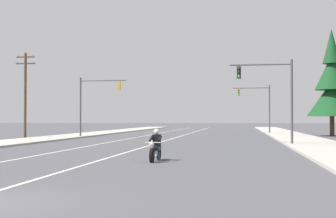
{
  "coord_description": "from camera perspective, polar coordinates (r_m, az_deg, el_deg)",
  "views": [
    {
      "loc": [
        6.11,
        -10.17,
        1.93
      ],
      "look_at": [
        0.94,
        24.86,
        2.63
      ],
      "focal_mm": 51.65,
      "sensor_mm": 36.0,
      "label": 1
    }
  ],
  "objects": [
    {
      "name": "lane_stripe_center",
      "position": [
        55.57,
        1.81,
        -3.12
      ],
      "size": [
        0.16,
        100.0,
        0.01
      ],
      "primitive_type": "cube",
      "color": "beige",
      "rests_on": "ground"
    },
    {
      "name": "traffic_signal_near_right",
      "position": [
        35.76,
        12.37,
        2.33
      ],
      "size": [
        4.52,
        0.4,
        6.2
      ],
      "color": "#47474C",
      "rests_on": "ground"
    },
    {
      "name": "sidewalk_kerb_left",
      "position": [
        53.23,
        -11.03,
        -3.12
      ],
      "size": [
        4.4,
        110.0,
        0.14
      ],
      "primitive_type": "cube",
      "color": "#ADA89E",
      "rests_on": "ground"
    },
    {
      "name": "lane_stripe_left",
      "position": [
        56.18,
        -2.32,
        -3.1
      ],
      "size": [
        0.16,
        100.0,
        0.01
      ],
      "primitive_type": "cube",
      "color": "beige",
      "rests_on": "ground"
    },
    {
      "name": "sidewalk_kerb_right",
      "position": [
        50.5,
        14.63,
        -3.21
      ],
      "size": [
        4.4,
        110.0,
        0.14
      ],
      "primitive_type": "cube",
      "color": "#ADA89E",
      "rests_on": "ground"
    },
    {
      "name": "traffic_signal_mid_right",
      "position": [
        62.6,
        10.68,
        0.85
      ],
      "size": [
        4.65,
        0.42,
        6.2
      ],
      "color": "#47474C",
      "rests_on": "ground"
    },
    {
      "name": "conifer_tree_right_verge_far",
      "position": [
        56.09,
        18.76,
        2.5
      ],
      "size": [
        5.38,
        5.38,
        11.85
      ],
      "color": "#423023",
      "rests_on": "ground"
    },
    {
      "name": "traffic_signal_near_left",
      "position": [
        50.51,
        -8.78,
        1.34
      ],
      "size": [
        4.97,
        0.37,
        6.2
      ],
      "color": "#47474C",
      "rests_on": "ground"
    },
    {
      "name": "utility_pole_left_near",
      "position": [
        49.54,
        -16.49,
        1.91
      ],
      "size": [
        1.99,
        0.26,
        8.4
      ],
      "color": "#4C3828",
      "rests_on": "ground"
    },
    {
      "name": "motorcycle_with_rider",
      "position": [
        22.01,
        -1.47,
        -4.63
      ],
      "size": [
        0.7,
        2.19,
        1.46
      ],
      "color": "black",
      "rests_on": "ground"
    }
  ]
}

